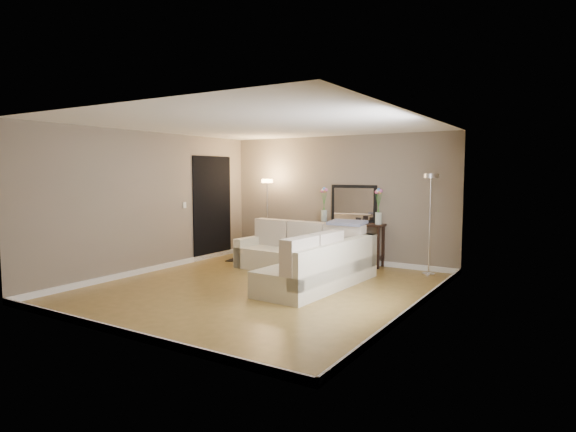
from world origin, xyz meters
The scene contains 23 objects.
floor centered at (0.00, 0.00, -0.01)m, with size 5.00×5.50×0.01m, color olive.
ceiling centered at (0.00, 0.00, 2.60)m, with size 5.00×5.50×0.01m, color white.
wall_back centered at (0.00, 2.76, 1.30)m, with size 5.00×0.02×2.60m, color gray.
wall_front centered at (0.00, -2.76, 1.30)m, with size 5.00×0.02×2.60m, color gray.
wall_left centered at (-2.51, 0.00, 1.30)m, with size 0.02×5.50×2.60m, color gray.
wall_right centered at (2.51, 0.00, 1.30)m, with size 0.02×5.50×2.60m, color gray.
baseboard_back centered at (0.00, 2.73, 0.05)m, with size 5.00×0.03×0.10m, color white.
baseboard_front centered at (0.00, -2.73, 0.05)m, with size 5.00×0.03×0.10m, color white.
baseboard_left centered at (-2.48, 0.00, 0.05)m, with size 0.03×5.50×0.10m, color white.
baseboard_right centered at (2.48, 0.00, 0.05)m, with size 0.03×5.50×0.10m, color white.
doorway centered at (-2.48, 1.70, 1.10)m, with size 0.02×1.20×2.20m, color black.
switch_plate centered at (-2.48, 0.85, 1.20)m, with size 0.02×0.08×0.12m, color white.
sectional_sofa centered at (0.24, 1.02, 0.34)m, with size 2.66×2.66×0.92m.
throw_blanket centered at (0.74, 1.63, 0.95)m, with size 0.66×0.38×0.05m, color slate.
console_table centered at (0.30, 2.55, 0.48)m, with size 1.39×0.42×0.85m.
leaning_mirror centered at (0.38, 2.73, 1.22)m, with size 0.98×0.08×0.76m.
table_decor centered at (0.38, 2.51, 0.86)m, with size 0.59×0.13×0.14m.
flower_vase_left centered at (-0.20, 2.53, 1.14)m, with size 0.16×0.13×0.73m.
flower_vase_right centered at (0.97, 2.57, 1.14)m, with size 0.16×0.13×0.73m.
floor_lamp_lit centered at (-1.48, 2.33, 1.21)m, with size 0.28×0.28×1.71m.
floor_lamp_unlit centered at (2.01, 2.40, 1.29)m, with size 0.33×0.33×1.83m.
charcoal_rug centered at (-1.50, 1.99, 0.01)m, with size 1.11×0.84×0.01m, color black.
black_bag centered at (-1.66, 1.86, 0.18)m, with size 0.32×0.22×0.20m, color black.
Camera 1 is at (4.37, -6.25, 1.85)m, focal length 30.00 mm.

